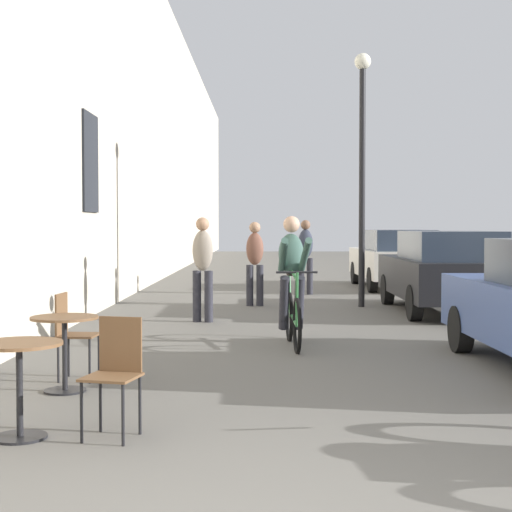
# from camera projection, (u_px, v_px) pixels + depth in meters

# --- Properties ---
(building_facade_left) EXTENTS (0.54, 68.00, 8.60)m
(building_facade_left) POSITION_uv_depth(u_px,v_px,m) (119.00, 104.00, 17.53)
(building_facade_left) COLOR #B7AD99
(building_facade_left) RESTS_ON ground_plane
(cafe_table_near) EXTENTS (0.64, 0.64, 0.72)m
(cafe_table_near) POSITION_uv_depth(u_px,v_px,m) (19.00, 369.00, 5.80)
(cafe_table_near) COLOR black
(cafe_table_near) RESTS_ON ground_plane
(cafe_chair_near_toward_street) EXTENTS (0.45, 0.45, 0.89)m
(cafe_chair_near_toward_street) POSITION_uv_depth(u_px,v_px,m) (115.00, 368.00, 5.87)
(cafe_chair_near_toward_street) COLOR black
(cafe_chair_near_toward_street) RESTS_ON ground_plane
(cafe_table_mid) EXTENTS (0.64, 0.64, 0.72)m
(cafe_table_mid) POSITION_uv_depth(u_px,v_px,m) (65.00, 337.00, 7.44)
(cafe_table_mid) COLOR black
(cafe_table_mid) RESTS_ON ground_plane
(cafe_chair_mid_toward_street) EXTENTS (0.41, 0.41, 0.89)m
(cafe_chair_mid_toward_street) POSITION_uv_depth(u_px,v_px,m) (71.00, 330.00, 8.01)
(cafe_chair_mid_toward_street) COLOR black
(cafe_chair_mid_toward_street) RESTS_ON ground_plane
(cyclist_on_bicycle) EXTENTS (0.52, 1.76, 1.74)m
(cyclist_on_bicycle) POSITION_uv_depth(u_px,v_px,m) (292.00, 284.00, 10.35)
(cyclist_on_bicycle) COLOR black
(cyclist_on_bicycle) RESTS_ON ground_plane
(pedestrian_near) EXTENTS (0.38, 0.30, 1.72)m
(pedestrian_near) POSITION_uv_depth(u_px,v_px,m) (203.00, 263.00, 12.80)
(pedestrian_near) COLOR #26262D
(pedestrian_near) RESTS_ON ground_plane
(pedestrian_mid) EXTENTS (0.34, 0.24, 1.65)m
(pedestrian_mid) POSITION_uv_depth(u_px,v_px,m) (255.00, 259.00, 15.37)
(pedestrian_mid) COLOR #26262D
(pedestrian_mid) RESTS_ON ground_plane
(pedestrian_far) EXTENTS (0.35, 0.26, 1.71)m
(pedestrian_far) POSITION_uv_depth(u_px,v_px,m) (305.00, 253.00, 17.91)
(pedestrian_far) COLOR #26262D
(pedestrian_far) RESTS_ON ground_plane
(street_lamp) EXTENTS (0.32, 0.32, 4.90)m
(street_lamp) POSITION_uv_depth(u_px,v_px,m) (362.00, 147.00, 15.11)
(street_lamp) COLOR black
(street_lamp) RESTS_ON ground_plane
(parked_car_second) EXTENTS (1.79, 4.18, 1.48)m
(parked_car_second) POSITION_uv_depth(u_px,v_px,m) (444.00, 270.00, 14.18)
(parked_car_second) COLOR black
(parked_car_second) RESTS_ON ground_plane
(parked_car_third) EXTENTS (1.85, 4.19, 1.48)m
(parked_car_third) POSITION_uv_depth(u_px,v_px,m) (395.00, 258.00, 19.71)
(parked_car_third) COLOR beige
(parked_car_third) RESTS_ON ground_plane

